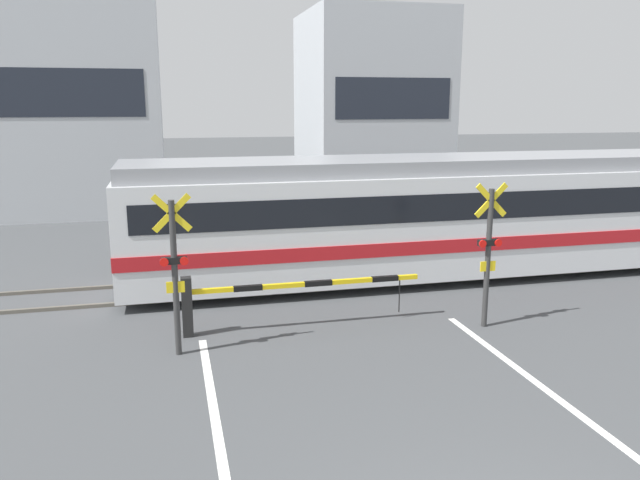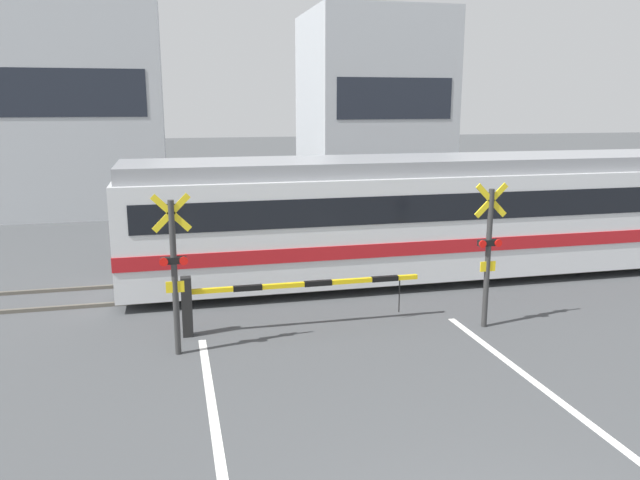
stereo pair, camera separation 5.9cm
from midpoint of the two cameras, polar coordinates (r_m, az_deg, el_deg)
rail_track_near at (r=14.97m, az=-1.23°, el=-4.64°), size 50.00×0.10×0.08m
rail_track_far at (r=16.32m, az=-2.30°, el=-3.20°), size 50.00×0.10×0.08m
commuter_train at (r=17.02m, az=15.19°, el=2.61°), size 18.79×2.94×3.10m
crossing_barrier_near at (r=12.37m, az=-5.76°, el=-4.94°), size 4.82×0.20×1.18m
crossing_barrier_far at (r=18.80m, az=0.67°, el=1.13°), size 4.82×0.20×1.18m
crossing_signal_left at (r=11.21m, az=-13.05°, el=-2.49°), size 0.68×0.15×2.92m
crossing_signal_right at (r=12.74m, az=15.27°, el=-0.83°), size 0.68×0.15×2.92m
pedestrian at (r=20.97m, az=-8.52°, el=2.91°), size 0.38×0.23×1.76m
building_left_of_street at (r=28.07m, az=-21.45°, el=11.44°), size 7.04×6.06×8.73m
building_right_of_street at (r=29.30m, az=4.84°, el=11.91°), size 5.93×6.06×8.39m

